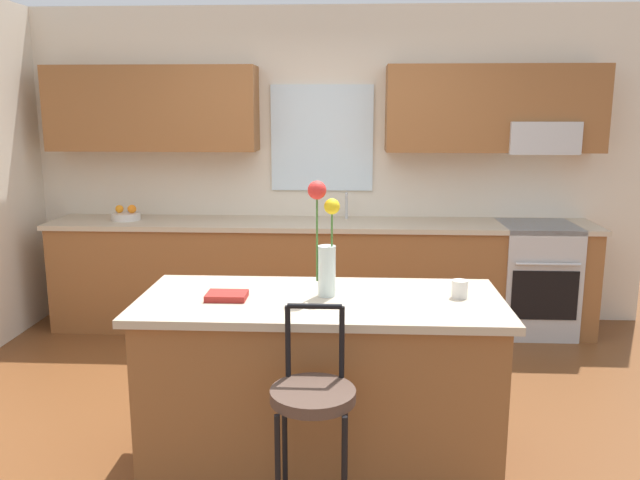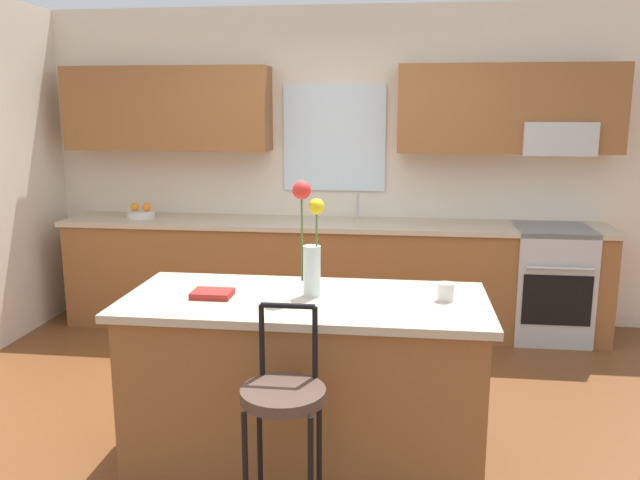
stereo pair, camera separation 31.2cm
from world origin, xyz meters
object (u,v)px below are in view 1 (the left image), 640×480
object	(u,v)px
cookbook	(227,296)
fruit_bowl_oranges	(126,215)
flower_vase	(325,243)
kitchen_island	(321,382)
mug_ceramic	(460,289)
oven_range	(535,279)
bar_stool_near	(313,405)

from	to	relation	value
cookbook	fruit_bowl_oranges	distance (m)	2.60
flower_vase	kitchen_island	bearing A→B (deg)	-119.97
cookbook	fruit_bowl_oranges	world-z (taller)	fruit_bowl_oranges
mug_ceramic	oven_range	bearing A→B (deg)	65.39
mug_ceramic	cookbook	size ratio (longest dim) A/B	0.45
fruit_bowl_oranges	kitchen_island	bearing A→B (deg)	-51.29
bar_stool_near	flower_vase	xyz separation A→B (m)	(0.02, 0.66, 0.56)
kitchen_island	flower_vase	world-z (taller)	flower_vase
mug_ceramic	fruit_bowl_oranges	world-z (taller)	fruit_bowl_oranges
oven_range	cookbook	size ratio (longest dim) A/B	4.60
oven_range	mug_ceramic	xyz separation A→B (m)	(-0.98, -2.14, 0.51)
flower_vase	fruit_bowl_oranges	distance (m)	2.83
flower_vase	cookbook	size ratio (longest dim) A/B	2.94
kitchen_island	mug_ceramic	size ratio (longest dim) A/B	20.43
flower_vase	fruit_bowl_oranges	size ratio (longest dim) A/B	2.45
flower_vase	cookbook	bearing A→B (deg)	-170.56
bar_stool_near	cookbook	xyz separation A→B (m)	(-0.47, 0.58, 0.30)
mug_ceramic	cookbook	world-z (taller)	mug_ceramic
kitchen_island	bar_stool_near	distance (m)	0.64
oven_range	cookbook	world-z (taller)	cookbook
fruit_bowl_oranges	mug_ceramic	bearing A→B (deg)	-41.27
kitchen_island	fruit_bowl_oranges	xyz separation A→B (m)	(-1.77, 2.21, 0.50)
kitchen_island	fruit_bowl_oranges	bearing A→B (deg)	128.71
oven_range	fruit_bowl_oranges	world-z (taller)	fruit_bowl_oranges
kitchen_island	cookbook	distance (m)	0.67
oven_range	bar_stool_near	bearing A→B (deg)	-120.96
kitchen_island	bar_stool_near	size ratio (longest dim) A/B	1.76
oven_range	flower_vase	distance (m)	2.81
oven_range	kitchen_island	xyz separation A→B (m)	(-1.68, -2.18, 0.00)
bar_stool_near	mug_ceramic	distance (m)	1.02
cookbook	fruit_bowl_oranges	size ratio (longest dim) A/B	0.83
kitchen_island	bar_stool_near	world-z (taller)	bar_stool_near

